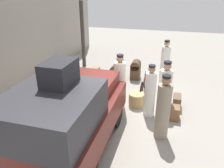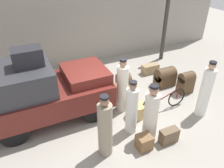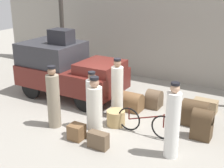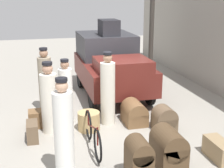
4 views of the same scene
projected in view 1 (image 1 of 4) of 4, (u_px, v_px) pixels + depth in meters
The scene contains 18 objects.
ground_plane at pixel (116, 114), 6.99m from camera, with size 30.00×30.00×0.00m, color gray.
canopy_pillar_right at pixel (83, 35), 10.59m from camera, with size 0.18×0.18×3.16m.
truck at pixel (68, 115), 5.08m from camera, with size 3.69×1.89×1.88m.
bicycle at pixel (143, 85), 8.20m from camera, with size 1.69×0.04×0.72m.
wicker_basket at pixel (137, 100), 7.42m from camera, with size 0.53×0.53×0.45m.
porter_carrying_trunk at pixel (150, 93), 6.65m from camera, with size 0.34×0.34×1.67m.
porter_lifting_near_truck at pixel (165, 89), 6.86m from camera, with size 0.39×0.39×1.71m.
conductor_in_dark_uniform at pixel (165, 65), 8.66m from camera, with size 0.34×0.34×1.87m.
porter_with_bicycle at pixel (120, 84), 7.06m from camera, with size 0.36×0.36×1.84m.
porter_standing_middle at pixel (163, 110), 5.63m from camera, with size 0.37×0.37×1.80m.
trunk_wicker_pale at pixel (136, 69), 9.50m from camera, with size 0.53×0.39×0.83m.
suitcase_small_leather at pixel (117, 72), 9.37m from camera, with size 0.73×0.52×0.74m.
trunk_barrel_dark at pixel (92, 87), 8.23m from camera, with size 0.47×0.52×0.59m.
suitcase_tan_flat at pixel (94, 73), 9.74m from camera, with size 0.73×0.33×0.39m.
suitcase_black_upright at pixel (173, 113), 6.68m from camera, with size 0.39×0.36×0.41m.
trunk_umber_medium at pixel (177, 102), 7.30m from camera, with size 0.53×0.25×0.42m.
trunk_large_brown at pixel (102, 95), 7.60m from camera, with size 0.71×0.53×0.59m.
trunk_on_truck_roof at pixel (59, 73), 4.45m from camera, with size 0.79×0.56×0.50m.
Camera 1 is at (-5.79, -1.48, 3.75)m, focal length 35.00 mm.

